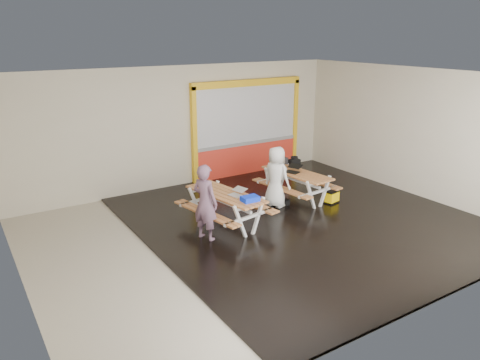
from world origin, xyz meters
TOP-DOWN VIEW (x-y plane):
  - room at (0.00, 0.00)m, footprint 10.02×8.02m
  - deck at (1.25, 0.00)m, footprint 7.50×7.98m
  - kiosk at (2.20, 3.93)m, footprint 3.88×0.16m
  - picnic_table_left at (-0.55, 0.67)m, footprint 1.76×2.32m
  - picnic_table_right at (1.94, 1.14)m, footprint 1.60×2.18m
  - person_left at (-1.28, 0.27)m, footprint 0.61×0.73m
  - person_right at (1.16, 1.01)m, footprint 0.71×0.88m
  - laptop_left at (-0.39, 0.40)m, footprint 0.42×0.39m
  - laptop_right at (1.89, 1.22)m, footprint 0.51×0.48m
  - blue_pouch at (-0.36, -0.07)m, footprint 0.38×0.28m
  - toolbox at (2.06, 1.99)m, footprint 0.41×0.25m
  - backpack at (2.45, 1.88)m, footprint 0.33×0.24m
  - dark_case at (1.33, 1.02)m, footprint 0.40×0.30m
  - fluke_bag at (2.59, 0.43)m, footprint 0.43×0.33m

SIDE VIEW (x-z plane):
  - deck at x=1.25m, z-range 0.00..0.05m
  - dark_case at x=1.33m, z-range 0.05..0.20m
  - fluke_bag at x=2.59m, z-range 0.04..0.38m
  - picnic_table_right at x=1.94m, z-range 0.22..1.03m
  - picnic_table_left at x=-0.55m, z-range 0.22..1.06m
  - backpack at x=2.45m, z-range 0.48..1.00m
  - person_right at x=1.16m, z-range 0.07..1.64m
  - laptop_right at x=1.89m, z-range 0.79..0.96m
  - person_left at x=-1.28m, z-range 0.03..1.73m
  - laptop_left at x=-0.39m, z-range 0.81..0.96m
  - blue_pouch at x=-0.36m, z-range 0.84..0.95m
  - toolbox at x=2.06m, z-range 0.79..1.02m
  - kiosk at x=2.20m, z-range -0.06..2.94m
  - room at x=0.00m, z-range -0.01..3.51m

